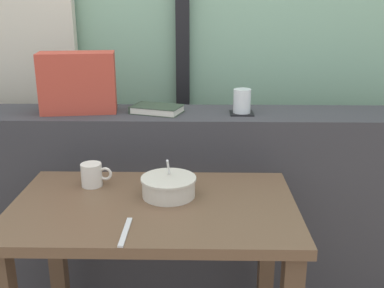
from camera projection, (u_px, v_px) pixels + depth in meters
The scene contains 11 objects.
curtain_left_panel at pixel (19, 23), 2.30m from camera, with size 0.56×0.06×2.50m, color beige.
window_divider_post at pixel (182, 12), 2.30m from camera, with size 0.07×0.05×2.60m, color black.
dark_console_ledge at pixel (177, 205), 2.13m from camera, with size 2.80×0.32×0.89m, color #38383D.
breakfast_table at pixel (154, 240), 1.56m from camera, with size 0.95×0.58×0.71m.
coaster_square at pixel (242, 113), 1.98m from camera, with size 0.10×0.10×0.01m, color black.
juice_glass at pixel (242, 102), 1.96m from camera, with size 0.08×0.08×0.10m.
closed_book at pixel (157, 109), 1.99m from camera, with size 0.24×0.19×0.03m.
throw_pillow at pixel (78, 83), 1.97m from camera, with size 0.32×0.14×0.26m, color #B74233.
soup_bowl at pixel (168, 187), 1.57m from camera, with size 0.19×0.19×0.14m.
fork_utensil at pixel (125, 232), 1.33m from camera, with size 0.02×0.17×0.01m, color silver.
ceramic_mug at pixel (92, 175), 1.66m from camera, with size 0.11×0.08×0.08m.
Camera 1 is at (0.11, -1.40, 1.36)m, focal length 42.64 mm.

